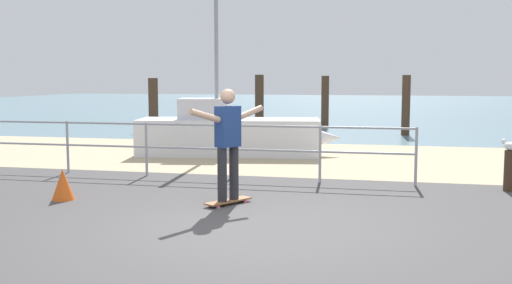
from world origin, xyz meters
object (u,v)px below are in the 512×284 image
(skateboarder, at_px, (228,138))
(bollard_short, at_px, (509,171))
(seagull, at_px, (510,146))
(skateboard, at_px, (228,201))
(sailboat, at_px, (236,134))
(traffic_cone, at_px, (63,185))

(skateboarder, height_order, bollard_short, skateboarder)
(seagull, bearing_deg, skateboarder, -154.30)
(skateboarder, xyz_separation_m, seagull, (4.27, 2.06, -0.24))
(skateboard, bearing_deg, sailboat, 103.54)
(seagull, xyz_separation_m, traffic_cone, (-6.85, -2.29, -0.53))
(sailboat, height_order, seagull, sailboat)
(sailboat, xyz_separation_m, bollard_short, (5.64, -3.61, -0.17))
(skateboard, height_order, skateboarder, skateboarder)
(bollard_short, bearing_deg, seagull, 113.94)
(sailboat, distance_m, skateboard, 5.83)
(seagull, bearing_deg, bollard_short, -66.06)
(seagull, bearing_deg, traffic_cone, -161.54)
(skateboard, relative_size, traffic_cone, 1.58)
(sailboat, xyz_separation_m, seagull, (5.63, -3.59, 0.26))
(skateboard, bearing_deg, bollard_short, 25.49)
(seagull, height_order, traffic_cone, seagull)
(sailboat, xyz_separation_m, traffic_cone, (-1.22, -5.88, -0.27))
(skateboard, bearing_deg, skateboarder, -75.96)
(skateboard, relative_size, skateboarder, 0.48)
(skateboard, distance_m, seagull, 4.79)
(sailboat, relative_size, traffic_cone, 10.12)
(traffic_cone, bearing_deg, sailboat, 78.30)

